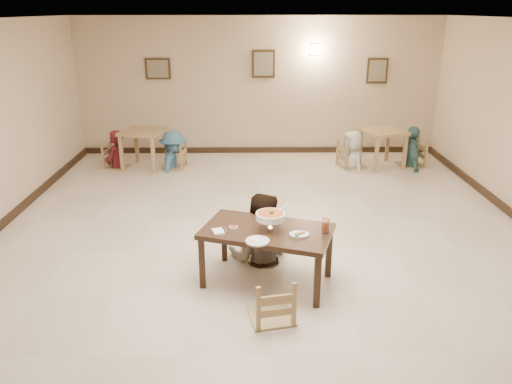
{
  "coord_description": "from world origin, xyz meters",
  "views": [
    {
      "loc": [
        -0.21,
        -6.17,
        3.13
      ],
      "look_at": [
        -0.13,
        -0.17,
        0.92
      ],
      "focal_mm": 35.0,
      "sensor_mm": 36.0,
      "label": 1
    }
  ],
  "objects_px": {
    "curry_warmer": "(271,216)",
    "bg_chair_rl": "(353,142)",
    "bg_table_right": "(383,137)",
    "bg_diner_b": "(172,131)",
    "bg_chair_lr": "(173,146)",
    "bg_chair_ll": "(115,146)",
    "bg_chair_rr": "(413,141)",
    "drink_glass": "(325,226)",
    "bg_diner_d": "(414,126)",
    "main_diner": "(260,194)",
    "chair_near": "(272,278)",
    "bg_diner_c": "(354,131)",
    "main_table": "(267,235)",
    "chair_far": "(257,223)",
    "bg_diner_a": "(114,130)",
    "bg_table_left": "(143,137)"
  },
  "relations": [
    {
      "from": "main_table",
      "to": "bg_diner_a",
      "type": "bearing_deg",
      "value": 141.1
    },
    {
      "from": "bg_chair_rr",
      "to": "bg_diner_d",
      "type": "bearing_deg",
      "value": 129.88
    },
    {
      "from": "chair_near",
      "to": "bg_chair_rl",
      "type": "distance_m",
      "value": 5.8
    },
    {
      "from": "chair_near",
      "to": "bg_diner_a",
      "type": "height_order",
      "value": "bg_diner_a"
    },
    {
      "from": "drink_glass",
      "to": "bg_table_left",
      "type": "height_order",
      "value": "drink_glass"
    },
    {
      "from": "drink_glass",
      "to": "bg_chair_rr",
      "type": "height_order",
      "value": "bg_chair_rr"
    },
    {
      "from": "main_diner",
      "to": "curry_warmer",
      "type": "xyz_separation_m",
      "value": [
        0.1,
        -0.67,
        -0.03
      ]
    },
    {
      "from": "curry_warmer",
      "to": "bg_diner_b",
      "type": "relative_size",
      "value": 0.25
    },
    {
      "from": "main_table",
      "to": "chair_far",
      "type": "xyz_separation_m",
      "value": [
        -0.1,
        0.7,
        -0.15
      ]
    },
    {
      "from": "main_table",
      "to": "bg_chair_lr",
      "type": "xyz_separation_m",
      "value": [
        -1.77,
        4.65,
        -0.14
      ]
    },
    {
      "from": "chair_near",
      "to": "bg_table_left",
      "type": "xyz_separation_m",
      "value": [
        -2.4,
        5.41,
        0.18
      ]
    },
    {
      "from": "bg_chair_ll",
      "to": "bg_chair_rr",
      "type": "distance_m",
      "value": 6.17
    },
    {
      "from": "bg_table_right",
      "to": "bg_chair_rl",
      "type": "height_order",
      "value": "bg_chair_rl"
    },
    {
      "from": "bg_chair_rr",
      "to": "bg_diner_c",
      "type": "xyz_separation_m",
      "value": [
        -1.26,
        -0.02,
        0.23
      ]
    },
    {
      "from": "chair_far",
      "to": "bg_chair_rl",
      "type": "xyz_separation_m",
      "value": [
        2.05,
        4.01,
        0.07
      ]
    },
    {
      "from": "main_diner",
      "to": "bg_table_left",
      "type": "xyz_separation_m",
      "value": [
        -2.31,
        4.02,
        -0.24
      ]
    },
    {
      "from": "bg_chair_rr",
      "to": "bg_diner_b",
      "type": "xyz_separation_m",
      "value": [
        -4.97,
        -0.08,
        0.25
      ]
    },
    {
      "from": "drink_glass",
      "to": "bg_diner_d",
      "type": "distance_m",
      "value": 5.45
    },
    {
      "from": "bg_table_right",
      "to": "bg_diner_d",
      "type": "xyz_separation_m",
      "value": [
        0.63,
        0.02,
        0.21
      ]
    },
    {
      "from": "bg_chair_ll",
      "to": "bg_diner_a",
      "type": "relative_size",
      "value": 0.59
    },
    {
      "from": "bg_diner_b",
      "to": "main_table",
      "type": "bearing_deg",
      "value": -154.79
    },
    {
      "from": "curry_warmer",
      "to": "bg_chair_lr",
      "type": "bearing_deg",
      "value": 111.06
    },
    {
      "from": "main_diner",
      "to": "bg_diner_a",
      "type": "relative_size",
      "value": 1.14
    },
    {
      "from": "bg_diner_a",
      "to": "bg_chair_rl",
      "type": "bearing_deg",
      "value": 108.27
    },
    {
      "from": "bg_table_right",
      "to": "bg_diner_b",
      "type": "distance_m",
      "value": 4.35
    },
    {
      "from": "bg_chair_ll",
      "to": "bg_diner_d",
      "type": "xyz_separation_m",
      "value": [
        6.17,
        0.07,
        0.38
      ]
    },
    {
      "from": "bg_diner_a",
      "to": "bg_diner_b",
      "type": "xyz_separation_m",
      "value": [
        1.2,
        -0.01,
        -0.02
      ]
    },
    {
      "from": "chair_far",
      "to": "bg_table_left",
      "type": "relative_size",
      "value": 0.97
    },
    {
      "from": "main_diner",
      "to": "bg_chair_rr",
      "type": "relative_size",
      "value": 1.7
    },
    {
      "from": "main_table",
      "to": "bg_diner_a",
      "type": "height_order",
      "value": "bg_diner_a"
    },
    {
      "from": "main_table",
      "to": "bg_chair_ll",
      "type": "bearing_deg",
      "value": 141.1
    },
    {
      "from": "chair_near",
      "to": "bg_chair_rl",
      "type": "relative_size",
      "value": 0.9
    },
    {
      "from": "main_table",
      "to": "bg_diner_b",
      "type": "height_order",
      "value": "bg_diner_b"
    },
    {
      "from": "bg_chair_lr",
      "to": "bg_diner_b",
      "type": "bearing_deg",
      "value": -145.84
    },
    {
      "from": "bg_chair_rl",
      "to": "bg_diner_d",
      "type": "height_order",
      "value": "bg_diner_d"
    },
    {
      "from": "main_diner",
      "to": "bg_chair_ll",
      "type": "bearing_deg",
      "value": -45.38
    },
    {
      "from": "chair_far",
      "to": "bg_chair_lr",
      "type": "height_order",
      "value": "bg_chair_lr"
    },
    {
      "from": "bg_diner_b",
      "to": "chair_near",
      "type": "bearing_deg",
      "value": -157.27
    },
    {
      "from": "bg_diner_b",
      "to": "main_diner",
      "type": "bearing_deg",
      "value": -152.64
    },
    {
      "from": "bg_chair_ll",
      "to": "bg_diner_a",
      "type": "height_order",
      "value": "bg_diner_a"
    },
    {
      "from": "chair_far",
      "to": "bg_chair_lr",
      "type": "distance_m",
      "value": 4.29
    },
    {
      "from": "drink_glass",
      "to": "bg_diner_c",
      "type": "relative_size",
      "value": 0.11
    },
    {
      "from": "curry_warmer",
      "to": "bg_chair_rl",
      "type": "bearing_deg",
      "value": 68.13
    },
    {
      "from": "main_diner",
      "to": "curry_warmer",
      "type": "relative_size",
      "value": 4.74
    },
    {
      "from": "drink_glass",
      "to": "bg_chair_rr",
      "type": "relative_size",
      "value": 0.16
    },
    {
      "from": "main_diner",
      "to": "chair_near",
      "type": "bearing_deg",
      "value": 102.5
    },
    {
      "from": "drink_glass",
      "to": "bg_chair_rl",
      "type": "relative_size",
      "value": 0.16
    },
    {
      "from": "bg_diner_d",
      "to": "curry_warmer",
      "type": "bearing_deg",
      "value": 148.09
    },
    {
      "from": "chair_near",
      "to": "main_diner",
      "type": "height_order",
      "value": "main_diner"
    },
    {
      "from": "drink_glass",
      "to": "bg_diner_c",
      "type": "xyz_separation_m",
      "value": [
        1.28,
        4.8,
        -0.02
      ]
    }
  ]
}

